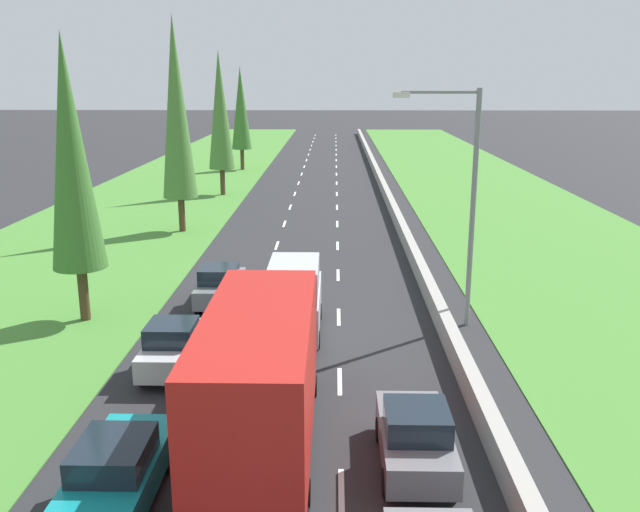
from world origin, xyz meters
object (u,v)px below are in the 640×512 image
object	(u,v)px
poplar_tree_fourth	(220,111)
poplar_tree_second	(71,154)
poplar_tree_third	(176,109)
grey_hatchback_left_lane	(220,285)
grey_hatchback_right_lane	(415,437)
red_box_truck_centre_lane	(263,378)
poplar_tree_fifth	(241,109)
street_light_mast	(464,192)
silver_hatchback_left_lane	(174,346)
silver_van_centre_lane	(294,298)
teal_sedan_left_lane	(117,472)

from	to	relation	value
poplar_tree_fourth	poplar_tree_second	bearing A→B (deg)	-91.31
poplar_tree_third	grey_hatchback_left_lane	bearing A→B (deg)	-71.48
grey_hatchback_right_lane	red_box_truck_centre_lane	size ratio (longest dim) A/B	0.41
poplar_tree_fifth	street_light_mast	distance (m)	48.13
poplar_tree_fourth	silver_hatchback_left_lane	bearing A→B (deg)	-83.46
grey_hatchback_right_lane	silver_van_centre_lane	bearing A→B (deg)	111.03
teal_sedan_left_lane	silver_hatchback_left_lane	size ratio (longest dim) A/B	1.15
poplar_tree_fourth	red_box_truck_centre_lane	bearing A→B (deg)	-79.39
red_box_truck_centre_lane	grey_hatchback_left_lane	world-z (taller)	red_box_truck_centre_lane
silver_van_centre_lane	poplar_tree_third	world-z (taller)	poplar_tree_third
poplar_tree_third	poplar_tree_fourth	bearing A→B (deg)	88.57
teal_sedan_left_lane	red_box_truck_centre_lane	size ratio (longest dim) A/B	0.48
poplar_tree_fifth	grey_hatchback_left_lane	bearing A→B (deg)	-83.65
poplar_tree_third	red_box_truck_centre_lane	bearing A→B (deg)	-73.34
poplar_tree_fourth	poplar_tree_fifth	xyz separation A→B (m)	(-0.49, 15.83, -0.51)
grey_hatchback_right_lane	street_light_mast	xyz separation A→B (m)	(2.83, 10.11, 4.40)
grey_hatchback_right_lane	poplar_tree_third	bearing A→B (deg)	113.58
poplar_tree_third	poplar_tree_fifth	distance (m)	29.60
poplar_tree_second	poplar_tree_third	distance (m)	16.18
grey_hatchback_right_lane	grey_hatchback_left_lane	size ratio (longest dim) A/B	1.00
grey_hatchback_left_lane	silver_hatchback_left_lane	bearing A→B (deg)	-93.52
poplar_tree_third	street_light_mast	xyz separation A→B (m)	(14.36, -16.31, -2.33)
red_box_truck_centre_lane	poplar_tree_second	xyz separation A→B (m)	(-8.13, 9.90, 4.39)
poplar_tree_fifth	street_light_mast	size ratio (longest dim) A/B	1.17
red_box_truck_centre_lane	poplar_tree_second	world-z (taller)	poplar_tree_second
red_box_truck_centre_lane	poplar_tree_fourth	bearing A→B (deg)	100.61
street_light_mast	silver_hatchback_left_lane	bearing A→B (deg)	-156.14
teal_sedan_left_lane	grey_hatchback_left_lane	world-z (taller)	grey_hatchback_left_lane
red_box_truck_centre_lane	teal_sedan_left_lane	bearing A→B (deg)	-146.82
street_light_mast	poplar_tree_third	bearing A→B (deg)	131.37
grey_hatchback_right_lane	poplar_tree_second	size ratio (longest dim) A/B	0.35
grey_hatchback_left_lane	street_light_mast	size ratio (longest dim) A/B	0.43
grey_hatchback_right_lane	silver_hatchback_left_lane	world-z (taller)	same
grey_hatchback_right_lane	grey_hatchback_left_lane	xyz separation A→B (m)	(-6.82, 12.36, 0.00)
grey_hatchback_right_lane	poplar_tree_fifth	distance (m)	57.46
grey_hatchback_left_lane	poplar_tree_fourth	world-z (taller)	poplar_tree_fourth
silver_hatchback_left_lane	silver_van_centre_lane	size ratio (longest dim) A/B	0.80
teal_sedan_left_lane	silver_hatchback_left_lane	xyz separation A→B (m)	(-0.39, 7.31, 0.02)
red_box_truck_centre_lane	poplar_tree_fourth	distance (m)	40.73
red_box_truck_centre_lane	street_light_mast	bearing A→B (deg)	55.97
poplar_tree_third	poplar_tree_fifth	bearing A→B (deg)	90.28
poplar_tree_second	silver_hatchback_left_lane	bearing A→B (deg)	-44.87
silver_van_centre_lane	poplar_tree_second	xyz separation A→B (m)	(-8.39, 1.25, 5.17)
grey_hatchback_right_lane	silver_hatchback_left_lane	bearing A→B (deg)	141.93
silver_van_centre_lane	grey_hatchback_left_lane	distance (m)	4.75
grey_hatchback_right_lane	poplar_tree_third	distance (m)	29.60
poplar_tree_fourth	street_light_mast	world-z (taller)	poplar_tree_fourth
silver_hatchback_left_lane	poplar_tree_fourth	size ratio (longest dim) A/B	0.34
poplar_tree_second	street_light_mast	xyz separation A→B (m)	(14.70, -0.17, -1.34)
teal_sedan_left_lane	silver_van_centre_lane	xyz separation A→B (m)	(3.36, 10.68, 0.59)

